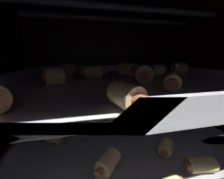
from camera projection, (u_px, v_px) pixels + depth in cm
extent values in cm
cube|color=black|center=(120.00, 172.00, 34.95)|extent=(55.99, 48.31, 1.20)
cube|color=black|center=(105.00, 79.00, 51.99)|extent=(55.99, 1.20, 41.61)
cube|color=black|center=(219.00, 89.00, 35.40)|extent=(1.20, 45.91, 41.61)
cylinder|color=#333338|center=(123.00, 7.00, 25.29)|extent=(42.87, 1.23, 1.23)
cylinder|color=#333338|center=(113.00, 19.00, 33.26)|extent=(42.87, 1.23, 1.23)
cylinder|color=slate|center=(4.00, 155.00, 27.19)|extent=(0.67, 45.00, 0.67)
cylinder|color=slate|center=(205.00, 127.00, 37.70)|extent=(0.67, 45.00, 0.67)
cylinder|color=slate|center=(139.00, 179.00, 21.80)|extent=(50.41, 0.67, 0.67)
cylinder|color=slate|center=(130.00, 159.00, 26.06)|extent=(50.41, 0.67, 0.67)
cylinder|color=slate|center=(123.00, 145.00, 30.31)|extent=(50.41, 0.67, 0.67)
cylinder|color=slate|center=(118.00, 134.00, 34.57)|extent=(50.41, 0.67, 0.67)
cylinder|color=slate|center=(114.00, 125.00, 38.83)|extent=(50.41, 0.67, 0.67)
cylinder|color=slate|center=(111.00, 119.00, 43.09)|extent=(50.41, 0.67, 0.67)
cylinder|color=slate|center=(109.00, 113.00, 47.35)|extent=(50.41, 0.67, 0.67)
cylinder|color=slate|center=(106.00, 108.00, 51.61)|extent=(50.41, 0.67, 0.67)
cube|color=gray|center=(121.00, 136.00, 32.24)|extent=(44.83, 38.44, 1.00)
cube|color=gray|center=(107.00, 104.00, 49.73)|extent=(44.83, 0.80, 1.68)
cube|color=gray|center=(20.00, 144.00, 27.32)|extent=(0.80, 38.44, 1.68)
cube|color=gray|center=(197.00, 122.00, 36.50)|extent=(0.80, 38.44, 1.68)
cylinder|color=#E8C37D|center=(166.00, 147.00, 25.62)|extent=(3.92, 3.95, 2.53)
cylinder|color=#9E563D|center=(167.00, 142.00, 27.14)|extent=(1.29, 1.26, 1.19)
cylinder|color=#9E563D|center=(164.00, 153.00, 24.09)|extent=(1.29, 1.26, 1.19)
cylinder|color=#E7BE7E|center=(97.00, 113.00, 40.80)|extent=(3.50, 4.00, 2.78)
cylinder|color=#9E563D|center=(98.00, 110.00, 42.91)|extent=(1.46, 1.19, 1.28)
cylinder|color=#9E563D|center=(96.00, 116.00, 38.68)|extent=(1.46, 1.19, 1.28)
cylinder|color=#DEC170|center=(56.00, 137.00, 28.87)|extent=(4.56, 4.22, 2.72)
cylinder|color=#9E563D|center=(64.00, 138.00, 28.22)|extent=(1.21, 1.46, 1.34)
cylinder|color=#9E563D|center=(48.00, 135.00, 29.53)|extent=(1.21, 1.46, 1.34)
cylinder|color=#D9C074|center=(201.00, 165.00, 21.59)|extent=(4.51, 3.06, 2.42)
cylinder|color=#9E563D|center=(215.00, 164.00, 21.71)|extent=(0.82, 1.48, 1.40)
cylinder|color=#9E563D|center=(187.00, 165.00, 21.46)|extent=(0.82, 1.48, 1.40)
cylinder|color=#EBB678|center=(108.00, 162.00, 21.86)|extent=(4.79, 4.92, 2.87)
cylinder|color=#9E563D|center=(115.00, 152.00, 24.02)|extent=(1.74, 1.70, 1.40)
cylinder|color=#9E563D|center=(100.00, 173.00, 19.70)|extent=(1.74, 1.70, 1.40)
cylinder|color=#D9B083|center=(95.00, 108.00, 44.81)|extent=(3.45, 3.65, 2.83)
cylinder|color=#9E563D|center=(97.00, 110.00, 43.02)|extent=(1.79, 1.33, 1.61)
cylinder|color=#9E563D|center=(93.00, 106.00, 46.59)|extent=(1.79, 1.33, 1.61)
cylinder|color=slate|center=(214.00, 81.00, 34.34)|extent=(0.71, 45.00, 0.71)
cylinder|color=slate|center=(202.00, 144.00, 9.56)|extent=(50.41, 0.71, 0.71)
cylinder|color=slate|center=(170.00, 120.00, 13.11)|extent=(50.41, 0.71, 0.71)
cylinder|color=slate|center=(151.00, 107.00, 16.66)|extent=(50.41, 0.71, 0.71)
cylinder|color=slate|center=(139.00, 98.00, 20.21)|extent=(50.41, 0.71, 0.71)
cylinder|color=slate|center=(130.00, 92.00, 23.76)|extent=(50.41, 0.71, 0.71)
cylinder|color=slate|center=(124.00, 87.00, 27.31)|extent=(50.41, 0.71, 0.71)
cylinder|color=slate|center=(119.00, 84.00, 30.86)|extent=(50.41, 0.71, 0.71)
cylinder|color=slate|center=(116.00, 81.00, 34.41)|extent=(50.41, 0.71, 0.71)
cylinder|color=slate|center=(112.00, 78.00, 37.96)|extent=(50.41, 0.71, 0.71)
cylinder|color=slate|center=(110.00, 77.00, 41.51)|extent=(50.41, 0.71, 0.71)
cylinder|color=slate|center=(108.00, 75.00, 45.06)|extent=(50.41, 0.71, 0.71)
cylinder|color=slate|center=(106.00, 74.00, 48.61)|extent=(50.41, 0.71, 0.71)
cube|color=silver|center=(122.00, 82.00, 28.88)|extent=(44.83, 38.44, 0.94)
cube|color=silver|center=(188.00, 106.00, 10.71)|extent=(44.83, 0.80, 1.90)
cube|color=silver|center=(107.00, 68.00, 46.35)|extent=(44.83, 0.80, 1.90)
cube|color=silver|center=(7.00, 79.00, 23.94)|extent=(0.80, 38.44, 1.90)
cube|color=silver|center=(205.00, 73.00, 33.12)|extent=(0.80, 38.44, 1.90)
cylinder|color=#EBB370|center=(94.00, 72.00, 30.50)|extent=(4.36, 3.38, 2.83)
cylinder|color=#9E563D|center=(82.00, 72.00, 30.32)|extent=(1.38, 1.84, 1.70)
cylinder|color=#9E563D|center=(105.00, 72.00, 30.68)|extent=(1.38, 1.84, 1.70)
cylinder|color=#D8BC81|center=(179.00, 68.00, 36.81)|extent=(3.95, 3.92, 3.25)
cylinder|color=#9E563D|center=(171.00, 68.00, 36.84)|extent=(1.23, 1.77, 1.61)
cylinder|color=#9E563D|center=(186.00, 68.00, 36.78)|extent=(1.23, 1.77, 1.61)
cylinder|color=#E3C67D|center=(157.00, 70.00, 34.03)|extent=(3.21, 3.14, 2.85)
cylinder|color=#9E563D|center=(150.00, 70.00, 33.83)|extent=(0.88, 1.39, 1.32)
cylinder|color=#9E563D|center=(164.00, 70.00, 34.23)|extent=(0.88, 1.39, 1.32)
cylinder|color=#EBBA6E|center=(127.00, 70.00, 33.52)|extent=(4.65, 4.78, 3.31)
cylinder|color=#9E563D|center=(121.00, 69.00, 35.19)|extent=(2.18, 1.77, 1.97)
cylinder|color=#9E563D|center=(134.00, 70.00, 31.85)|extent=(2.18, 1.77, 1.97)
cylinder|color=#E8C771|center=(55.00, 77.00, 23.30)|extent=(3.73, 3.61, 2.83)
cylinder|color=#9E563D|center=(65.00, 76.00, 24.18)|extent=(1.08, 1.73, 1.62)
cylinder|color=#9E563D|center=(43.00, 77.00, 22.42)|extent=(1.08, 1.73, 1.62)
cylinder|color=#E4B46F|center=(69.00, 69.00, 35.43)|extent=(4.06, 4.11, 3.05)
cylinder|color=#9E563D|center=(62.00, 70.00, 34.21)|extent=(1.41, 1.64, 1.43)
cylinder|color=#9E563D|center=(75.00, 69.00, 36.64)|extent=(1.41, 1.64, 1.43)
cylinder|color=#D8C881|center=(145.00, 74.00, 25.14)|extent=(4.37, 4.28, 3.33)
cylinder|color=#9E563D|center=(145.00, 73.00, 26.96)|extent=(1.73, 1.37, 1.56)
cylinder|color=#9E563D|center=(145.00, 75.00, 23.31)|extent=(1.73, 1.37, 1.56)
cylinder|color=#DCB678|center=(126.00, 96.00, 12.52)|extent=(3.33, 3.81, 2.47)
cylinder|color=#9E563D|center=(142.00, 103.00, 10.67)|extent=(1.59, 1.53, 1.29)
cylinder|color=#9E563D|center=(114.00, 91.00, 14.37)|extent=(1.59, 1.53, 1.29)
cylinder|color=#D7C177|center=(172.00, 81.00, 20.36)|extent=(4.35, 4.76, 2.44)
cylinder|color=#9E563D|center=(173.00, 84.00, 18.04)|extent=(1.81, 1.72, 1.45)
cylinder|color=#9E563D|center=(172.00, 78.00, 22.68)|extent=(1.81, 1.72, 1.45)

